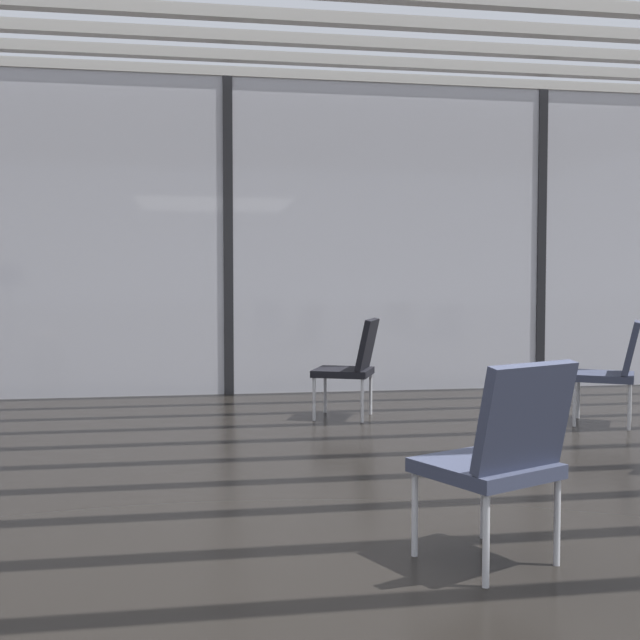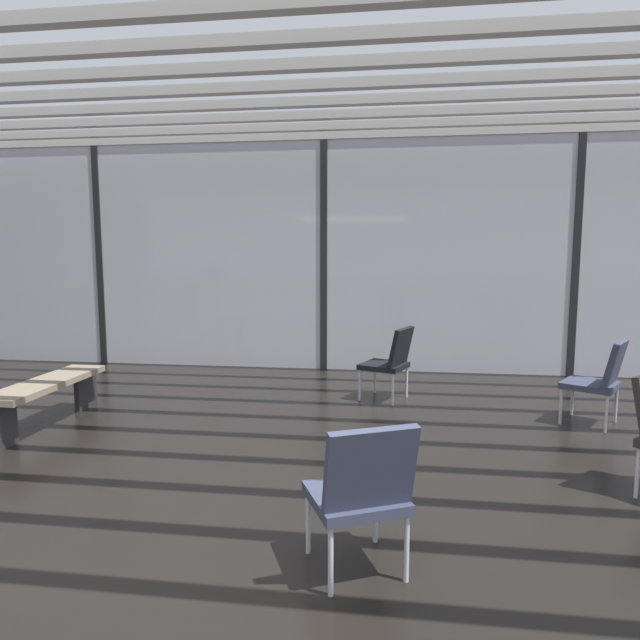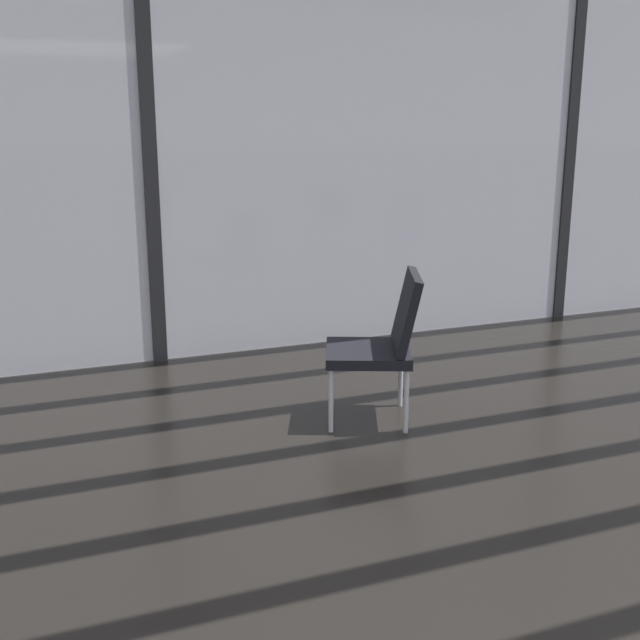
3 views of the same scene
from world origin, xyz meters
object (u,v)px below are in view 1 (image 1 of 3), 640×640
Objects in this scene: lounge_chair_2 at (501,450)px; lounge_chair_3 at (615,366)px; lounge_chair_1 at (353,362)px; parked_airplane at (314,229)px.

lounge_chair_3 is at bearing -151.70° from lounge_chair_2.
lounge_chair_2 is at bearing -5.17° from lounge_chair_3.
lounge_chair_1 is 2.19m from lounge_chair_3.
lounge_chair_3 is (2.08, -0.67, 0.00)m from lounge_chair_1.
lounge_chair_2 is 1.00× the size of lounge_chair_3.
lounge_chair_2 is (-0.75, -9.83, -1.58)m from parked_airplane.
lounge_chair_1 is at bearing -95.73° from parked_airplane.
lounge_chair_1 is 1.00× the size of lounge_chair_2.
parked_airplane reaches higher than lounge_chair_3.
lounge_chair_2 is 3.67m from lounge_chair_3.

